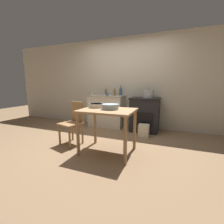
% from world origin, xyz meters
% --- Properties ---
extents(ground_plane, '(14.00, 14.00, 0.00)m').
position_xyz_m(ground_plane, '(0.00, 0.00, 0.00)').
color(ground_plane, '#896B4C').
extents(wall_back, '(8.00, 0.07, 2.55)m').
position_xyz_m(wall_back, '(0.00, 1.58, 1.27)').
color(wall_back, beige).
rests_on(wall_back, ground_plane).
extents(counter_cabinet, '(1.05, 0.52, 0.92)m').
position_xyz_m(counter_cabinet, '(-0.49, 1.30, 0.46)').
color(counter_cabinet, beige).
rests_on(counter_cabinet, ground_plane).
extents(stove, '(0.76, 0.62, 0.90)m').
position_xyz_m(stove, '(0.65, 1.26, 0.45)').
color(stove, black).
rests_on(stove, ground_plane).
extents(work_table, '(0.94, 0.73, 0.80)m').
position_xyz_m(work_table, '(0.23, -0.32, 0.67)').
color(work_table, '#A87F56').
rests_on(work_table, ground_plane).
extents(chair, '(0.49, 0.49, 0.88)m').
position_xyz_m(chair, '(-0.62, -0.17, 0.47)').
color(chair, '#997047').
rests_on(chair, ground_plane).
extents(flour_sack, '(0.25, 0.17, 0.30)m').
position_xyz_m(flour_sack, '(0.70, 0.78, 0.15)').
color(flour_sack, beige).
rests_on(flour_sack, ground_plane).
extents(stock_pot, '(0.29, 0.29, 0.22)m').
position_xyz_m(stock_pot, '(0.72, 1.21, 1.00)').
color(stock_pot, '#A8A8AD').
rests_on(stock_pot, stove).
extents(mixing_bowl_large, '(0.31, 0.31, 0.09)m').
position_xyz_m(mixing_bowl_large, '(0.27, -0.28, 0.85)').
color(mixing_bowl_large, '#93A8B2').
rests_on(mixing_bowl_large, work_table).
extents(mixing_bowl_small, '(0.29, 0.29, 0.07)m').
position_xyz_m(mixing_bowl_small, '(-0.06, -0.17, 0.84)').
color(mixing_bowl_small, silver).
rests_on(mixing_bowl_small, work_table).
extents(bottle_far_left, '(0.07, 0.07, 0.22)m').
position_xyz_m(bottle_far_left, '(-0.58, 1.48, 1.01)').
color(bottle_far_left, olive).
rests_on(bottle_far_left, counter_cabinet).
extents(bottle_left, '(0.07, 0.07, 0.22)m').
position_xyz_m(bottle_left, '(-0.25, 1.35, 1.01)').
color(bottle_left, olive).
rests_on(bottle_left, counter_cabinet).
extents(bottle_mid_left, '(0.08, 0.08, 0.28)m').
position_xyz_m(bottle_mid_left, '(-0.11, 1.47, 1.03)').
color(bottle_mid_left, '#3D5675').
rests_on(bottle_mid_left, counter_cabinet).
extents(cup_center_left, '(0.09, 0.09, 0.08)m').
position_xyz_m(cup_center_left, '(-0.87, 1.15, 0.96)').
color(cup_center_left, beige).
rests_on(cup_center_left, counter_cabinet).
extents(cup_center, '(0.07, 0.07, 0.09)m').
position_xyz_m(cup_center, '(-0.73, 1.26, 0.97)').
color(cup_center, beige).
rests_on(cup_center, counter_cabinet).
extents(cup_center_right, '(0.07, 0.07, 0.09)m').
position_xyz_m(cup_center_right, '(-0.42, 1.19, 0.97)').
color(cup_center_right, '#4C6B99').
rests_on(cup_center_right, counter_cabinet).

